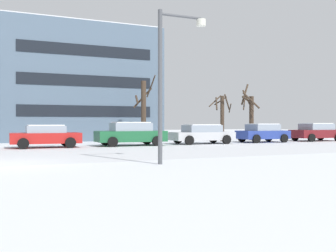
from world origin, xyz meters
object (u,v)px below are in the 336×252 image
object	(u,v)px
parked_car_blue	(263,133)
parked_car_silver	(202,134)
street_lamp	(169,70)
parked_car_red	(46,136)
parked_car_green	(131,134)
parked_car_maroon	(316,132)

from	to	relation	value
parked_car_blue	parked_car_silver	bearing A→B (deg)	-179.64
street_lamp	parked_car_silver	world-z (taller)	street_lamp
parked_car_red	parked_car_silver	size ratio (longest dim) A/B	0.91
parked_car_green	parked_car_silver	xyz separation A→B (m)	(5.37, 0.07, -0.07)
parked_car_maroon	street_lamp	bearing A→B (deg)	-148.12
parked_car_red	parked_car_maroon	world-z (taller)	parked_car_maroon
parked_car_red	parked_car_green	size ratio (longest dim) A/B	0.90
parked_car_blue	parked_car_maroon	world-z (taller)	parked_car_maroon
street_lamp	parked_car_maroon	distance (m)	22.13
parked_car_maroon	parked_car_silver	bearing A→B (deg)	179.82
street_lamp	parked_car_blue	xyz separation A→B (m)	(13.28, 11.67, -2.73)
street_lamp	parked_car_blue	world-z (taller)	street_lamp
parked_car_green	parked_car_silver	size ratio (longest dim) A/B	1.01
parked_car_red	parked_car_silver	world-z (taller)	parked_car_silver
street_lamp	parked_car_silver	size ratio (longest dim) A/B	1.24
parked_car_green	parked_car_maroon	world-z (taller)	parked_car_green
parked_car_blue	parked_car_maroon	xyz separation A→B (m)	(5.37, -0.07, 0.02)
parked_car_green	parked_car_red	bearing A→B (deg)	178.43
parked_car_red	parked_car_maroon	xyz separation A→B (m)	(21.48, -0.11, 0.04)
street_lamp	parked_car_red	world-z (taller)	street_lamp
parked_car_green	parked_car_silver	world-z (taller)	parked_car_green
parked_car_green	parked_car_blue	xyz separation A→B (m)	(10.74, 0.10, -0.05)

